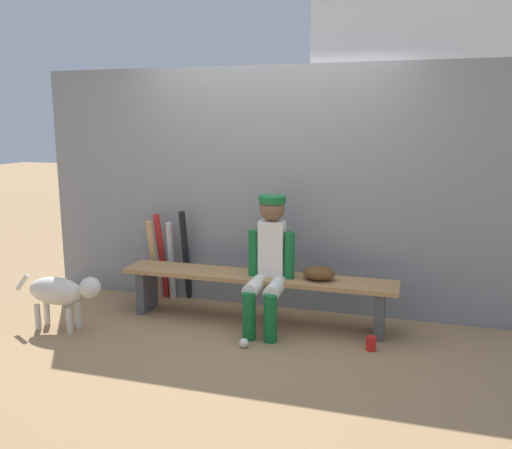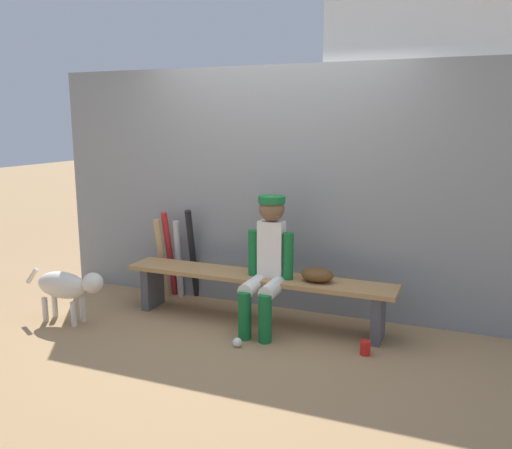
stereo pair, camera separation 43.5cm
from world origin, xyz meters
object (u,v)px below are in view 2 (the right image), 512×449
(bat_wood_tan, at_px, (162,258))
(cup_on_ground, at_px, (365,348))
(player_seated, at_px, (267,259))
(bat_aluminum_black, at_px, (193,254))
(baseball, at_px, (237,342))
(scoreboard, at_px, (433,49))
(bat_aluminum_red, at_px, (170,254))
(baseball_glove, at_px, (317,275))
(cup_on_bench, at_px, (287,272))
(dog, at_px, (67,286))
(dugout_bench, at_px, (256,285))
(bat_aluminum_silver, at_px, (178,259))

(bat_wood_tan, distance_m, cup_on_ground, 2.29)
(player_seated, relative_size, bat_aluminum_black, 1.24)
(player_seated, bearing_deg, cup_on_ground, -12.87)
(baseball, distance_m, cup_on_ground, 1.00)
(bat_wood_tan, distance_m, scoreboard, 3.39)
(player_seated, bearing_deg, bat_aluminum_red, 159.81)
(baseball_glove, distance_m, cup_on_ground, 0.73)
(cup_on_ground, bearing_deg, player_seated, 167.13)
(bat_wood_tan, bearing_deg, cup_on_bench, -10.82)
(bat_aluminum_red, bearing_deg, scoreboard, 26.87)
(bat_aluminum_black, height_order, dog, bat_aluminum_black)
(dugout_bench, bearing_deg, player_seated, -37.28)
(dugout_bench, relative_size, player_seated, 2.13)
(bat_aluminum_black, bearing_deg, bat_aluminum_red, -175.64)
(player_seated, height_order, bat_wood_tan, player_seated)
(baseball_glove, distance_m, bat_aluminum_red, 1.68)
(baseball_glove, relative_size, scoreboard, 0.08)
(dugout_bench, distance_m, baseball_glove, 0.58)
(baseball, height_order, dog, dog)
(bat_wood_tan, relative_size, dog, 0.97)
(baseball_glove, relative_size, baseball, 3.78)
(bat_aluminum_silver, bearing_deg, bat_wood_tan, -159.21)
(bat_aluminum_black, distance_m, bat_wood_tan, 0.32)
(baseball_glove, height_order, dog, baseball_glove)
(bat_aluminum_black, xyz_separation_m, cup_on_bench, (1.12, -0.35, 0.03))
(dugout_bench, distance_m, cup_on_ground, 1.12)
(dugout_bench, bearing_deg, baseball_glove, 0.00)
(baseball_glove, bearing_deg, cup_on_ground, -33.21)
(cup_on_ground, bearing_deg, bat_aluminum_black, 160.13)
(bat_wood_tan, relative_size, scoreboard, 0.23)
(dugout_bench, height_order, bat_aluminum_black, bat_aluminum_black)
(dugout_bench, height_order, bat_aluminum_red, bat_aluminum_red)
(cup_on_ground, relative_size, cup_on_bench, 1.00)
(bat_aluminum_silver, distance_m, bat_wood_tan, 0.17)
(bat_aluminum_silver, distance_m, baseball, 1.42)
(bat_aluminum_red, bearing_deg, player_seated, -20.19)
(baseball, bearing_deg, bat_aluminum_red, 142.15)
(baseball, bearing_deg, bat_aluminum_silver, 139.63)
(baseball, bearing_deg, player_seated, 79.61)
(cup_on_ground, height_order, cup_on_bench, cup_on_bench)
(dugout_bench, distance_m, bat_aluminum_red, 1.14)
(bat_aluminum_red, relative_size, cup_on_bench, 8.04)
(baseball_glove, xyz_separation_m, dog, (-2.10, -0.63, -0.17))
(cup_on_ground, bearing_deg, baseball_glove, 146.79)
(bat_aluminum_black, height_order, bat_wood_tan, bat_aluminum_black)
(bat_aluminum_silver, xyz_separation_m, cup_on_ground, (2.02, -0.65, -0.35))
(bat_aluminum_black, height_order, baseball, bat_aluminum_black)
(cup_on_ground, bearing_deg, baseball, -166.32)
(baseball_glove, xyz_separation_m, scoreboard, (0.70, 1.53, 1.96))
(bat_aluminum_silver, relative_size, cup_on_bench, 7.28)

